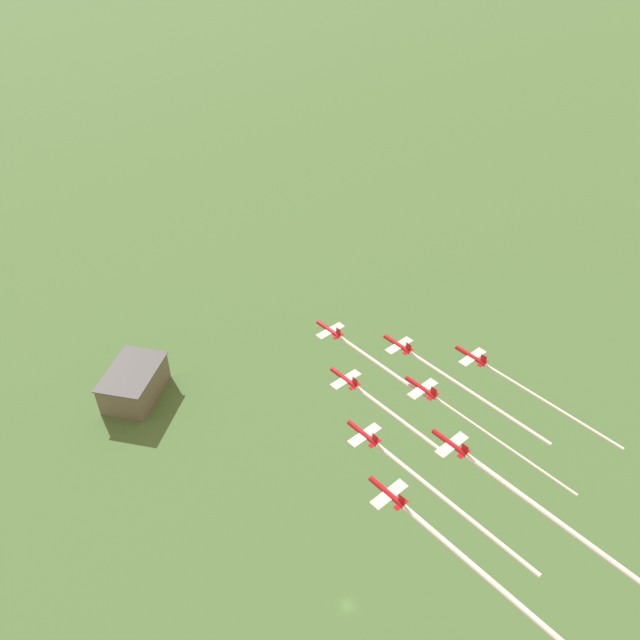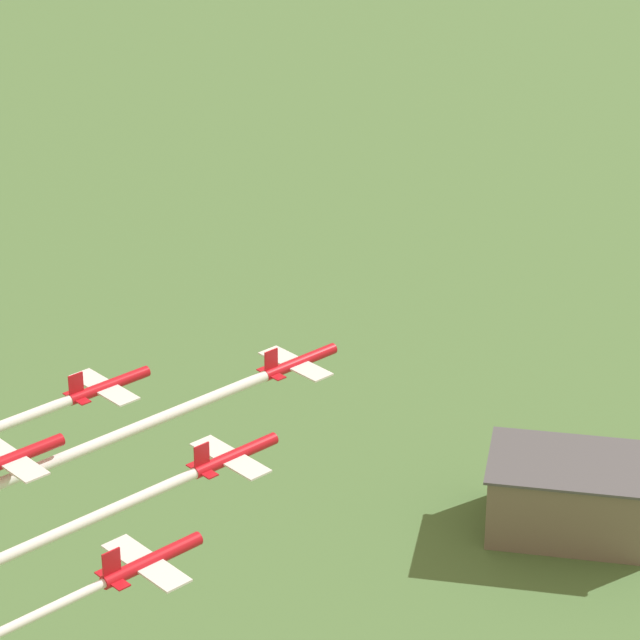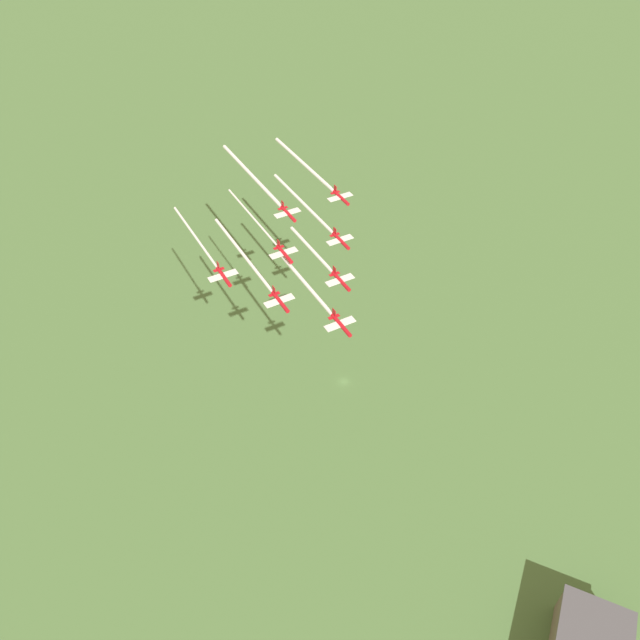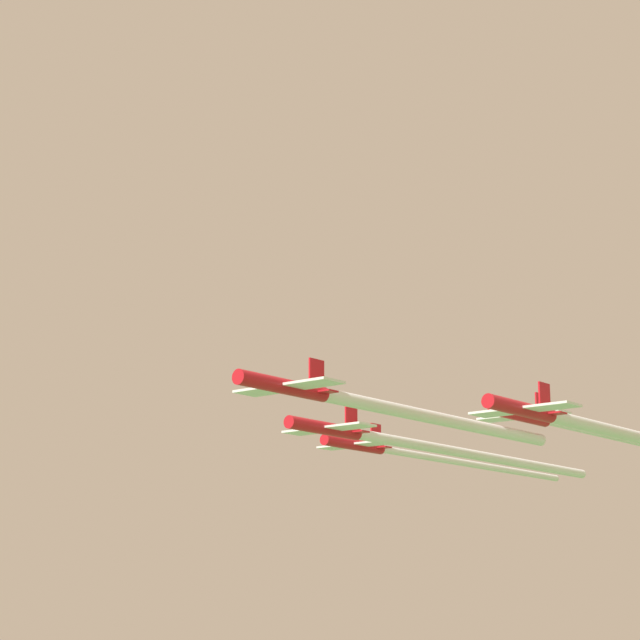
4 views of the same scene
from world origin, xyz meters
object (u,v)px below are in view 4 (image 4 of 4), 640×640
jet_0 (286,386)px  jet_2 (327,428)px  jet_4 (522,415)px  jet_5 (355,444)px  jet_1 (523,409)px

jet_0 → jet_2: (2.25, 21.49, -0.27)m
jet_4 → jet_5: bearing=-0.0°
jet_0 → jet_2: jet_0 is taller
jet_2 → jet_5: (2.25, 21.49, 1.27)m
jet_2 → jet_5: bearing=-59.5°
jet_0 → jet_1: bearing=-120.5°
jet_0 → jet_5: size_ratio=1.00×
jet_0 → jet_5: bearing=-59.5°
jet_2 → jet_4: (19.87, 8.48, 2.44)m
jet_2 → jet_5: jet_5 is taller
jet_5 → jet_1: bearing=150.5°
jet_1 → jet_5: jet_5 is taller
jet_0 → jet_4: jet_4 is taller
jet_4 → jet_1: bearing=120.5°
jet_5 → jet_4: bearing=180.0°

